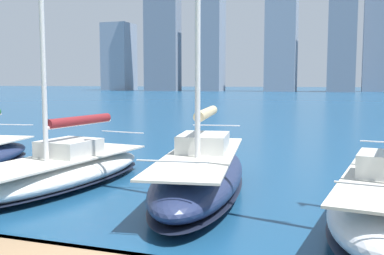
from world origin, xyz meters
The scene contains 3 objects.
city_skyline centered at (10.76, -158.37, 18.75)m, with size 174.42×19.82×53.99m.
sailboat_tan centered at (0.06, -7.67, 0.75)m, with size 3.86×9.27×11.30m.
sailboat_maroon centered at (4.91, -7.32, 0.62)m, with size 3.62×8.59×12.55m.
Camera 1 is at (-4.07, 5.38, 3.53)m, focal length 42.00 mm.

